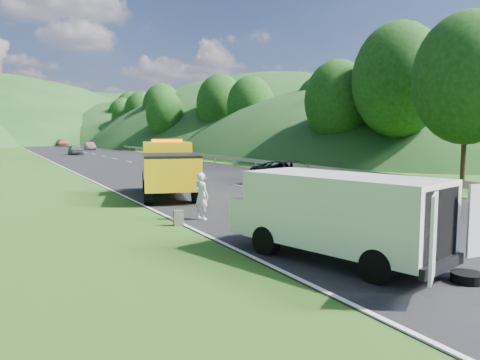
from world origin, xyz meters
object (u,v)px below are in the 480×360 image
white_van (336,212)px  suitcase (178,218)px  passing_suv (290,188)px  spare_tire (467,283)px  tow_truck (169,169)px  child (271,231)px  worker (377,259)px  woman (202,220)px

white_van → suitcase: (-1.84, 5.72, -0.93)m
suitcase → passing_suv: bearing=37.0°
spare_tire → tow_truck: bearing=94.1°
suitcase → spare_tire: suitcase is taller
tow_truck → spare_tire: size_ratio=10.30×
child → suitcase: (-2.28, 2.14, 0.26)m
tow_truck → child: 8.86m
worker → passing_suv: (6.39, 13.07, 0.00)m
woman → suitcase: bearing=99.7°
white_van → passing_suv: bearing=44.6°
child → passing_suv: bearing=62.5°
tow_truck → white_van: size_ratio=1.06×
white_van → suitcase: 6.08m
tow_truck → passing_suv: size_ratio=1.28×
child → suitcase: bearing=146.8°
worker → suitcase: size_ratio=3.31×
spare_tire → passing_suv: (6.11, 15.32, 0.00)m
child → white_van: bearing=-86.9°
white_van → spare_tire: 3.17m
worker → passing_suv: worker is taller
white_van → spare_tire: size_ratio=9.71×
woman → worker: worker is taller
white_van → woman: white_van is taller
spare_tire → passing_suv: passing_suv is taller
worker → spare_tire: worker is taller
suitcase → white_van: bearing=-72.1°
passing_suv → white_van: bearing=-125.1°
white_van → spare_tire: white_van is taller
tow_truck → woman: bearing=-83.2°
woman → spare_tire: bearing=174.2°
tow_truck → woman: size_ratio=4.06×
child → spare_tire: size_ratio=1.37×
woman → child: size_ratio=1.85×
tow_truck → worker: bearing=-70.5°
child → worker: (0.57, -3.97, 0.00)m
woman → child: 2.97m
white_van → child: bearing=67.9°
tow_truck → worker: tow_truck is taller
child → passing_suv: (6.97, 9.09, 0.00)m
white_van → passing_suv: white_van is taller
tow_truck → suitcase: tow_truck is taller
spare_tire → passing_suv: size_ratio=0.12×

